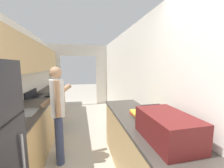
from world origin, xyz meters
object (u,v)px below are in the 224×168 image
object	(u,v)px
range_oven	(45,113)
suitcase	(167,127)
book_stack	(140,114)
person	(58,112)

from	to	relation	value
range_oven	suitcase	size ratio (longest dim) A/B	1.61
range_oven	book_stack	bearing A→B (deg)	-46.61
range_oven	book_stack	distance (m)	2.60
person	book_stack	world-z (taller)	person
suitcase	book_stack	bearing A→B (deg)	87.47
person	suitcase	xyz separation A→B (m)	(1.20, -1.22, 0.17)
range_oven	suitcase	distance (m)	3.13
suitcase	book_stack	size ratio (longest dim) A/B	2.17
suitcase	book_stack	distance (m)	0.69
suitcase	book_stack	xyz separation A→B (m)	(0.03, 0.69, -0.11)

